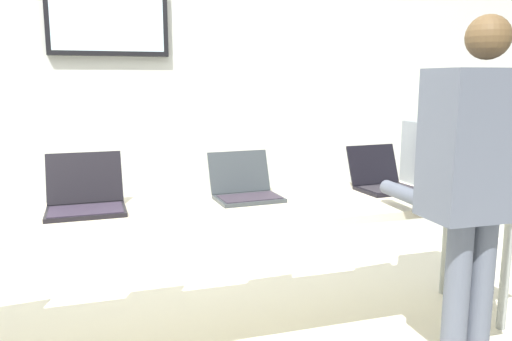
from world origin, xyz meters
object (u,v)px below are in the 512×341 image
Objects in this scene: equipment_box at (447,154)px; laptop_station_2 at (245,188)px; person at (476,172)px; workbench at (217,216)px; laptop_station_1 at (86,198)px; laptop_station_3 at (382,180)px.

laptop_station_2 is at bearing 179.34° from equipment_box.
laptop_station_2 is (-1.23, 0.01, -0.13)m from equipment_box.
laptop_station_2 is 1.12m from person.
laptop_station_1 is (-0.61, 0.13, 0.11)m from workbench.
equipment_box reaches higher than workbench.
equipment_box is 1.17× the size of laptop_station_3.
laptop_station_1 is at bearing 154.74° from person.
person is at bearing -90.32° from laptop_station_3.
laptop_station_1 is (-2.03, 0.01, -0.13)m from equipment_box.
person reaches higher than laptop_station_1.
laptop_station_1 is at bearing 179.83° from equipment_box.
workbench is 9.46× the size of laptop_station_2.
workbench is 1.44m from equipment_box.
workbench is 1.00m from laptop_station_3.
laptop_station_2 is 1.02× the size of laptop_station_3.
equipment_box reaches higher than laptop_station_1.
laptop_station_1 is 0.23× the size of person.
laptop_station_3 is at bearing -0.39° from laptop_station_1.
equipment_box is at bearing 5.05° from workbench.
person is (1.59, -0.75, 0.17)m from laptop_station_1.
person is at bearing -32.19° from workbench.
equipment_box reaches higher than laptop_station_3.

